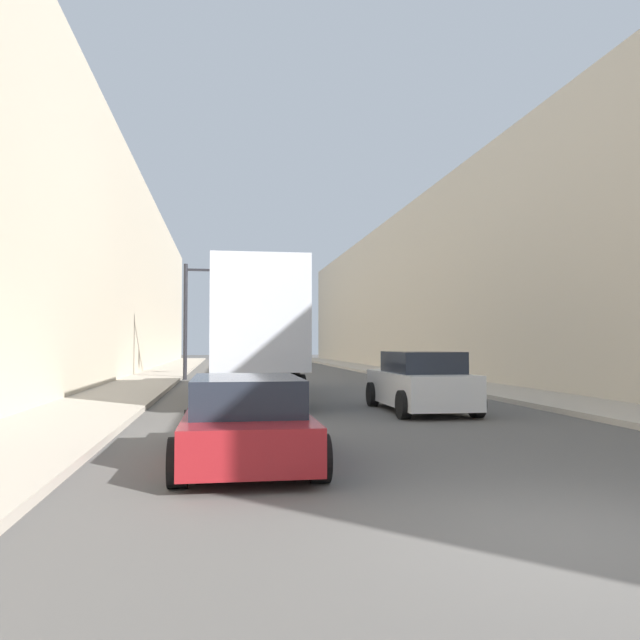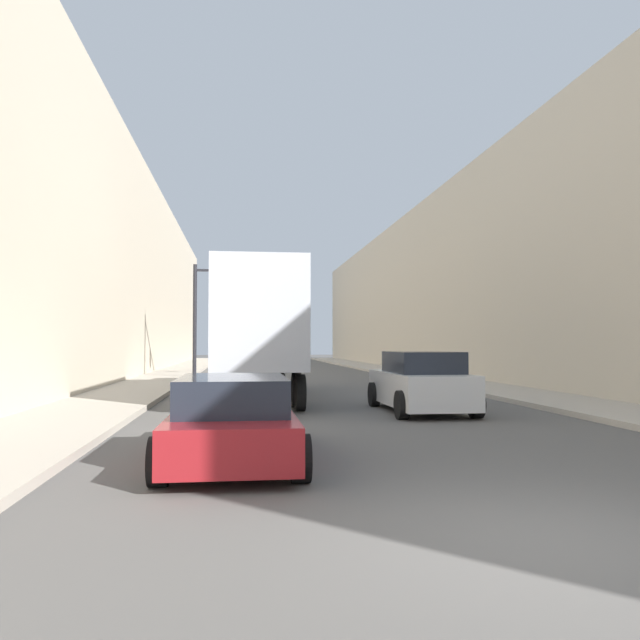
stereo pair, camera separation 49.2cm
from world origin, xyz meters
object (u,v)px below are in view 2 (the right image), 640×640
suv_car (421,383)px  traffic_signal_gantry (223,300)px  semi_truck (255,330)px  sedan_car (233,420)px

suv_car → traffic_signal_gantry: (-5.76, 16.35, 3.35)m
semi_truck → suv_car: bearing=-51.2°
semi_truck → traffic_signal_gantry: bearing=97.4°
sedan_car → traffic_signal_gantry: bearing=92.1°
semi_truck → sedan_car: bearing=-92.8°
sedan_car → traffic_signal_gantry: 23.07m
sedan_car → suv_car: bearing=52.6°
semi_truck → traffic_signal_gantry: 11.21m
traffic_signal_gantry → semi_truck: bearing=-82.6°
semi_truck → sedan_car: semi_truck is taller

